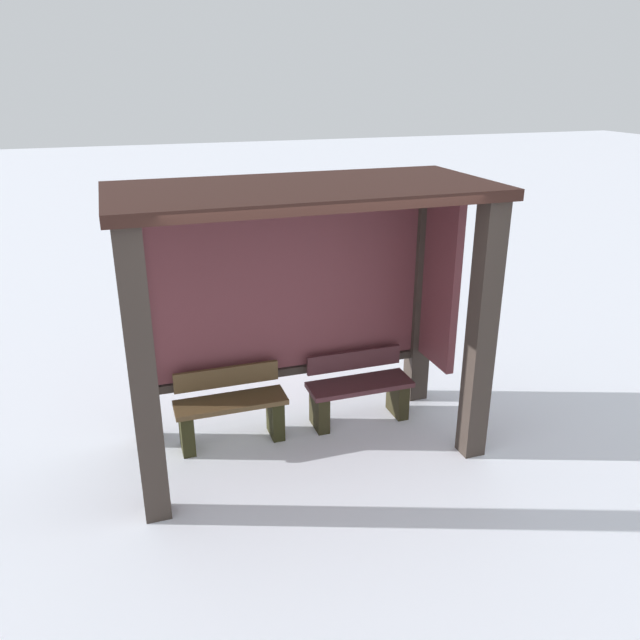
{
  "coord_description": "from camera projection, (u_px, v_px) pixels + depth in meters",
  "views": [
    {
      "loc": [
        -1.53,
        -5.02,
        3.37
      ],
      "look_at": [
        0.07,
        -0.22,
        1.39
      ],
      "focal_mm": 35.11,
      "sensor_mm": 36.0,
      "label": 1
    }
  ],
  "objects": [
    {
      "name": "bench_center_inside",
      "position": [
        359.0,
        391.0,
        6.46
      ],
      "size": [
        1.07,
        0.38,
        0.72
      ],
      "color": "#4A262B",
      "rests_on": "ground"
    },
    {
      "name": "bench_left_inside",
      "position": [
        231.0,
        410.0,
        6.06
      ],
      "size": [
        1.07,
        0.35,
        0.75
      ],
      "color": "brown",
      "rests_on": "ground"
    },
    {
      "name": "bus_shelter",
      "position": [
        309.0,
        269.0,
        5.67
      ],
      "size": [
        3.24,
        1.5,
        2.52
      ],
      "color": "#342B25",
      "rests_on": "ground"
    },
    {
      "name": "ground_plane",
      "position": [
        306.0,
        445.0,
        6.11
      ],
      "size": [
        60.0,
        60.0,
        0.0
      ],
      "primitive_type": "plane",
      "color": "white"
    }
  ]
}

